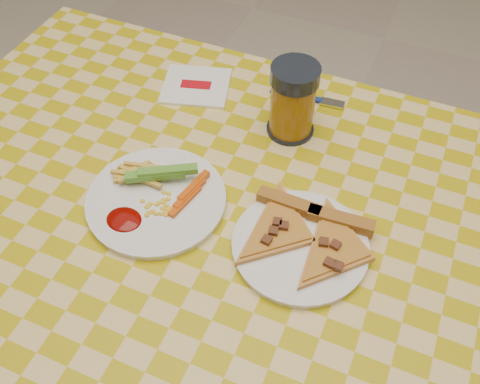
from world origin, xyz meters
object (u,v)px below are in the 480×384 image
plate_left (156,201)px  plate_right (300,247)px  drink_glass (293,101)px  table (229,245)px

plate_left → plate_right: size_ratio=1.09×
plate_right → drink_glass: (-0.11, 0.25, 0.07)m
drink_glass → table: bearing=-94.9°
table → drink_glass: bearing=85.1°
drink_glass → plate_right: bearing=-67.0°
plate_left → plate_right: (0.26, 0.01, 0.00)m
plate_left → drink_glass: (0.15, 0.26, 0.07)m
drink_glass → plate_left: bearing=-119.8°
table → drink_glass: 0.29m
plate_left → drink_glass: 0.31m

